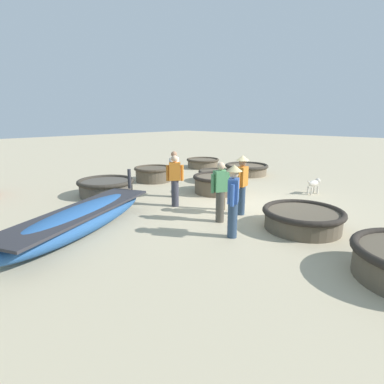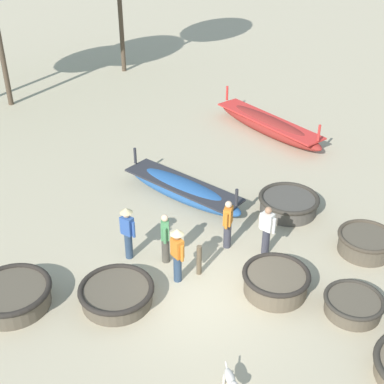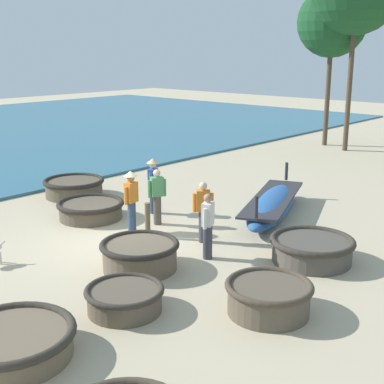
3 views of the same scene
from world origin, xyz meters
name	(u,v)px [view 1 (image 1 of 3)]	position (x,y,z in m)	size (l,w,h in m)	color
ground_plane	(248,206)	(0.00, 0.00, 0.00)	(80.00, 80.00, 0.00)	#BCAD8C
coracle_upturned	(216,175)	(3.02, -2.29, 0.26)	(1.50, 1.50, 0.48)	brown
coracle_far_right	(303,218)	(-2.04, 0.82, 0.28)	(1.94, 1.94, 0.51)	brown
coracle_far_left	(217,183)	(1.76, -0.75, 0.35)	(1.77, 1.77, 0.64)	brown
coracle_weathered	(154,173)	(5.06, -0.56, 0.33)	(1.64, 1.64, 0.61)	brown
coracle_front_left	(203,163)	(5.78, -4.72, 0.27)	(1.77, 1.77, 0.49)	brown
coracle_tilted	(246,169)	(2.89, -4.52, 0.27)	(2.05, 2.05, 0.50)	brown
coracle_center	(106,187)	(4.38, 2.20, 0.32)	(1.95, 1.95, 0.58)	#4C473F
long_boat_green_hull	(82,219)	(1.74, 4.53, 0.34)	(2.78, 4.80, 1.17)	#285693
fisherman_with_hat	(220,191)	(-0.22, 1.73, 0.84)	(0.35, 0.48, 1.57)	#4C473D
fisherman_standing_left	(175,180)	(1.66, 1.51, 0.84)	(0.40, 0.40, 1.57)	#383842
fisherman_hauling	(233,197)	(-1.06, 2.39, 0.96)	(0.36, 0.48, 1.67)	#2D425B
fisherman_by_coracle	(242,181)	(-0.29, 0.85, 0.96)	(0.36, 0.53, 1.67)	#2D425B
fisherman_standing_right	(174,173)	(2.47, 0.74, 0.84)	(0.34, 0.50, 1.57)	#383842
dog	(314,184)	(-0.93, -2.90, 0.37)	(0.32, 0.67, 0.55)	beige
mooring_post_mid_beach	(223,195)	(0.35, 0.82, 0.46)	(0.14, 0.14, 0.93)	brown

